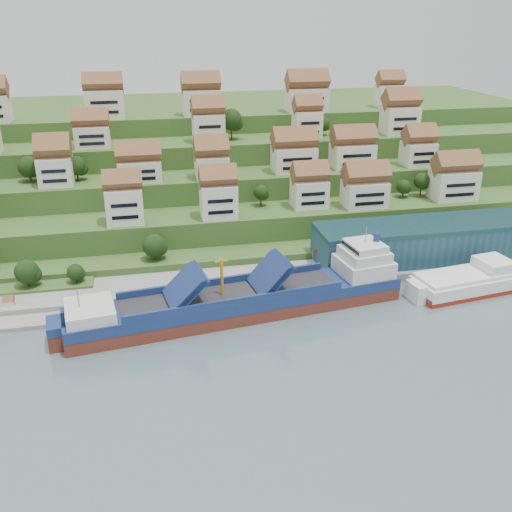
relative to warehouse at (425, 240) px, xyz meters
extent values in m
plane|color=slate|center=(-52.00, -17.00, -7.20)|extent=(300.00, 300.00, 0.00)
cube|color=gray|center=(-32.00, -2.00, -6.10)|extent=(180.00, 14.00, 2.20)
cube|color=#2D4C1E|center=(-52.00, 69.00, -5.20)|extent=(260.00, 128.00, 4.00)
cube|color=#2D4C1E|center=(-52.00, 74.00, -1.70)|extent=(260.00, 118.00, 11.00)
cube|color=#2D4C1E|center=(-52.00, 82.00, 1.80)|extent=(260.00, 102.00, 18.00)
cube|color=#2D4C1E|center=(-52.00, 90.00, 5.30)|extent=(260.00, 86.00, 25.00)
cube|color=#2D4C1E|center=(-52.00, 99.00, 8.30)|extent=(260.00, 68.00, 31.00)
cube|color=silver|center=(-78.85, 20.14, 8.67)|extent=(9.86, 7.03, 9.73)
cube|color=silver|center=(-53.30, 19.69, 8.48)|extent=(9.83, 7.62, 9.37)
cube|color=silver|center=(-25.89, 23.48, 7.80)|extent=(9.97, 7.73, 8.01)
cube|color=silver|center=(-9.81, 20.58, 7.55)|extent=(12.41, 8.26, 7.49)
cube|color=silver|center=(19.56, 21.95, 8.19)|extent=(13.30, 8.31, 8.77)
cube|color=silver|center=(-97.64, 37.60, 14.87)|extent=(9.39, 8.98, 8.14)
cube|color=silver|center=(-74.08, 36.47, 13.88)|extent=(12.53, 7.90, 6.16)
cube|color=silver|center=(-52.84, 35.80, 14.10)|extent=(9.68, 8.56, 6.60)
cube|color=silver|center=(-26.81, 37.75, 14.68)|extent=(13.10, 8.36, 7.76)
cube|color=silver|center=(-7.06, 39.19, 14.53)|extent=(13.29, 8.18, 7.47)
cube|color=silver|center=(14.65, 37.25, 14.54)|extent=(9.67, 8.04, 7.47)
cube|color=silver|center=(-87.64, 53.66, 21.10)|extent=(10.65, 7.30, 6.60)
cube|color=silver|center=(-51.14, 54.14, 22.29)|extent=(9.94, 7.79, 8.97)
cube|color=silver|center=(-18.09, 53.72, 22.25)|extent=(8.92, 7.14, 8.90)
cube|color=silver|center=(15.16, 53.71, 22.49)|extent=(11.65, 8.47, 9.38)
cube|color=silver|center=(-83.65, 70.16, 28.48)|extent=(12.44, 7.51, 9.36)
cube|color=silver|center=(-51.26, 70.57, 28.10)|extent=(12.61, 8.15, 8.59)
cube|color=silver|center=(-13.22, 71.04, 27.85)|extent=(14.26, 8.73, 8.09)
cube|color=silver|center=(20.12, 74.80, 27.83)|extent=(9.49, 7.05, 8.05)
ellipsoid|color=#1C3712|center=(-72.00, 9.29, 0.74)|extent=(6.10, 6.10, 6.10)
ellipsoid|color=#1C3712|center=(5.27, 26.11, 7.20)|extent=(4.44, 4.44, 4.44)
ellipsoid|color=#1C3712|center=(11.08, 26.11, 8.78)|extent=(4.91, 4.91, 4.91)
ellipsoid|color=#1C3712|center=(-39.72, 26.66, 8.09)|extent=(4.36, 4.36, 4.36)
ellipsoid|color=#1C3712|center=(-6.19, 42.83, 15.64)|extent=(5.17, 5.17, 5.17)
ellipsoid|color=#1C3712|center=(-105.66, 42.38, 15.17)|extent=(6.29, 6.29, 6.29)
ellipsoid|color=#1C3712|center=(-92.17, 40.97, 15.15)|extent=(5.70, 5.70, 5.70)
ellipsoid|color=#1C3712|center=(-43.27, 56.21, 24.41)|extent=(7.00, 7.00, 7.00)
ellipsoid|color=#1C3712|center=(-14.89, 58.94, 22.20)|extent=(5.08, 5.08, 5.08)
ellipsoid|color=#1C3712|center=(-11.62, 56.97, 21.61)|extent=(4.66, 4.66, 4.66)
ellipsoid|color=#1C3712|center=(-102.57, 2.00, -0.52)|extent=(5.81, 5.81, 5.81)
ellipsoid|color=#1C3712|center=(-91.50, 2.00, -1.67)|extent=(4.12, 4.12, 4.12)
cube|color=#214859|center=(0.00, 0.00, 0.00)|extent=(60.00, 15.00, 10.00)
cylinder|color=gray|center=(-34.00, -7.00, -1.00)|extent=(0.16, 0.16, 8.00)
cube|color=maroon|center=(-33.40, -7.00, 2.60)|extent=(1.20, 0.05, 0.80)
cube|color=white|center=(-106.00, -5.50, -5.10)|extent=(2.40, 2.20, 2.20)
cube|color=maroon|center=(-54.30, -17.16, -6.20)|extent=(77.97, 21.79, 4.94)
cube|color=navy|center=(-54.30, -17.16, -2.95)|extent=(77.99, 21.91, 2.57)
cube|color=silver|center=(-86.64, -21.41, -0.48)|extent=(11.26, 12.46, 2.57)
cube|color=#262628|center=(-56.26, -17.42, -1.67)|extent=(50.30, 16.42, 0.30)
cube|color=navy|center=(-67.04, -18.84, 1.69)|extent=(8.76, 11.78, 6.83)
cube|color=navy|center=(-47.44, -16.26, 1.69)|extent=(8.39, 11.73, 7.22)
cylinder|color=orange|center=(-58.22, -17.68, 2.68)|extent=(0.78, 0.78, 8.89)
cube|color=silver|center=(-22.95, -13.05, 0.21)|extent=(13.22, 12.71, 3.95)
cube|color=silver|center=(-22.95, -13.05, 3.37)|extent=(11.11, 11.28, 2.47)
cube|color=silver|center=(-22.95, -13.05, 5.45)|extent=(9.00, 9.85, 1.78)
cylinder|color=navy|center=(-20.01, -12.66, 7.33)|extent=(1.77, 1.77, 2.17)
cube|color=maroon|center=(3.38, -17.14, -6.64)|extent=(29.34, 14.02, 2.45)
cube|color=white|center=(3.38, -17.14, -4.57)|extent=(29.36, 14.13, 3.01)
cube|color=white|center=(3.38, -17.14, -2.69)|extent=(27.81, 12.81, 1.13)
cube|color=white|center=(10.37, -16.20, -1.09)|extent=(8.56, 9.21, 2.82)
camera|label=1|loc=(-74.25, -130.68, 56.59)|focal=40.00mm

